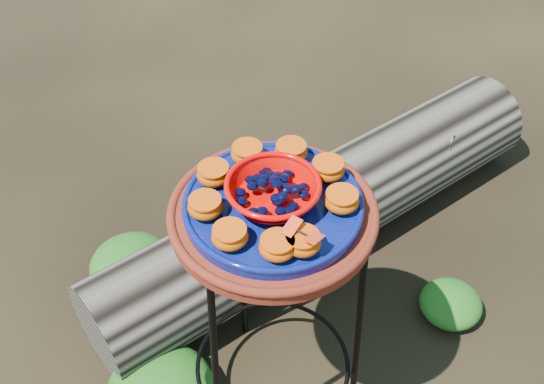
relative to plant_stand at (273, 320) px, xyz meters
name	(u,v)px	position (x,y,z in m)	size (l,w,h in m)	color
plant_stand	(273,320)	(0.00, 0.00, 0.00)	(0.44, 0.44, 0.70)	black
terracotta_saucer	(273,216)	(0.00, 0.00, 0.37)	(0.42, 0.42, 0.03)	maroon
cobalt_plate	(273,206)	(0.00, 0.00, 0.40)	(0.36, 0.36, 0.02)	#030046
red_bowl	(273,193)	(0.00, 0.00, 0.43)	(0.18, 0.18, 0.05)	#D60502
glass_gems	(273,179)	(0.00, 0.00, 0.47)	(0.14, 0.14, 0.02)	black
orange_half_0	(302,242)	(0.00, -0.14, 0.43)	(0.07, 0.07, 0.04)	#A53100
orange_half_1	(342,201)	(0.12, -0.06, 0.43)	(0.07, 0.07, 0.04)	#A53100
orange_half_2	(328,169)	(0.13, 0.03, 0.43)	(0.07, 0.07, 0.04)	#A53100
orange_half_3	(291,152)	(0.08, 0.11, 0.43)	(0.07, 0.07, 0.04)	#A53100
orange_half_4	(247,154)	(0.00, 0.14, 0.43)	(0.07, 0.07, 0.04)	#A53100
orange_half_5	(214,174)	(-0.09, 0.10, 0.43)	(0.07, 0.07, 0.04)	#A53100
orange_half_6	(205,206)	(-0.14, 0.02, 0.43)	(0.07, 0.07, 0.04)	#A53100
orange_half_7	(230,236)	(-0.12, -0.07, 0.43)	(0.07, 0.07, 0.04)	#A53100
orange_half_8	(278,247)	(-0.04, -0.13, 0.43)	(0.07, 0.07, 0.04)	#A53100
butterfly	(303,232)	(0.00, -0.14, 0.46)	(0.09, 0.06, 0.02)	red
driftwood_log	(322,208)	(0.36, 0.47, -0.20)	(1.62, 0.43, 0.30)	black
foliage_right	(451,303)	(0.60, 0.05, -0.30)	(0.19, 0.19, 0.10)	#1B4C12
foliage_back	(132,265)	(-0.26, 0.54, -0.28)	(0.27, 0.27, 0.13)	#1B4C12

